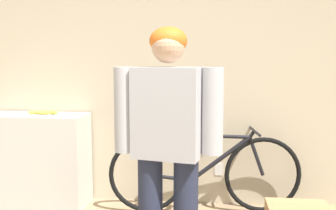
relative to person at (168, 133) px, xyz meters
name	(u,v)px	position (x,y,z in m)	size (l,w,h in m)	color
wall_back	(164,72)	(-0.20, 1.31, 0.35)	(8.00, 0.07, 2.60)	beige
side_shelf	(35,160)	(-1.43, 1.04, -0.50)	(1.01, 0.43, 0.90)	beige
person	(168,133)	(0.00, 0.00, 0.00)	(0.72, 0.34, 1.64)	#23283D
bicycle	(205,172)	(0.22, 1.05, -0.57)	(1.79, 0.46, 0.79)	black
banana	(43,112)	(-1.33, 1.05, -0.03)	(0.32, 0.09, 0.04)	#EAD64C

